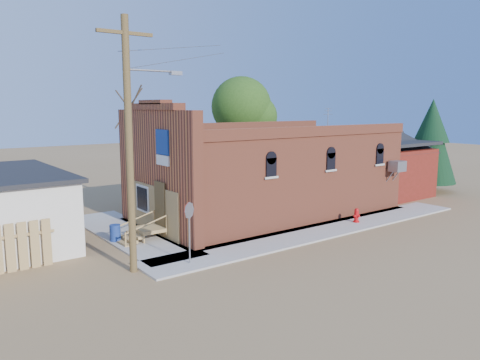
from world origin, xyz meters
TOP-DOWN VIEW (x-y plane):
  - ground at (0.00, 0.00)m, footprint 120.00×120.00m
  - sidewalk_south at (1.50, 0.90)m, footprint 19.00×2.20m
  - sidewalk_west at (-6.30, 6.00)m, footprint 2.60×10.00m
  - brick_bar at (1.64, 5.49)m, footprint 16.40×7.97m
  - red_shed at (11.50, 5.50)m, footprint 5.40×6.40m
  - utility_pole at (-8.14, 1.20)m, footprint 3.12×0.26m
  - tree_bare_near at (-3.00, 13.00)m, footprint 2.80×2.80m
  - tree_leafy at (6.00, 13.50)m, footprint 4.40×4.40m
  - evergreen_tree at (15.50, 4.00)m, footprint 3.60×3.60m
  - fire_hydrant at (3.91, 0.93)m, footprint 0.41×0.39m
  - stop_sign at (-6.20, 0.59)m, footprint 0.58×0.37m
  - trash_barrel at (-7.30, 5.13)m, footprint 0.61×0.61m

SIDE VIEW (x-z plane):
  - ground at x=0.00m, z-range 0.00..0.00m
  - sidewalk_south at x=1.50m, z-range 0.00..0.08m
  - sidewalk_west at x=-6.30m, z-range 0.00..0.08m
  - fire_hydrant at x=3.91m, z-range 0.08..0.80m
  - trash_barrel at x=-7.30m, z-range 0.08..0.80m
  - stop_sign at x=-6.20m, z-range 0.71..3.07m
  - red_shed at x=11.50m, z-range 0.12..4.42m
  - brick_bar at x=1.64m, z-range -0.81..5.49m
  - evergreen_tree at x=15.50m, z-range 0.46..6.96m
  - utility_pole at x=-8.14m, z-range 0.27..9.27m
  - tree_leafy at x=6.00m, z-range 1.86..10.01m
  - tree_bare_near at x=-3.00m, z-range 2.14..9.79m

